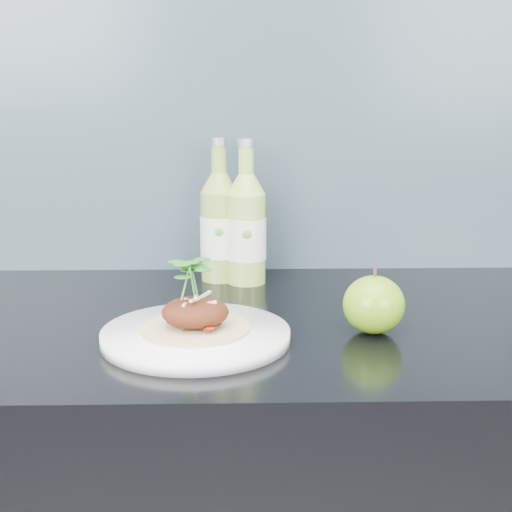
% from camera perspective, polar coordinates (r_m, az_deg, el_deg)
% --- Properties ---
extents(subway_backsplash, '(4.00, 0.02, 0.70)m').
position_cam_1_polar(subway_backsplash, '(1.28, 0.45, 14.46)').
color(subway_backsplash, slate).
rests_on(subway_backsplash, kitchen_counter).
extents(dinner_plate, '(0.29, 0.29, 0.02)m').
position_cam_1_polar(dinner_plate, '(0.94, -4.84, -6.35)').
color(dinner_plate, white).
rests_on(dinner_plate, kitchen_counter).
extents(pork_taco, '(0.14, 0.14, 0.10)m').
position_cam_1_polar(pork_taco, '(0.92, -4.88, -4.26)').
color(pork_taco, tan).
rests_on(pork_taco, dinner_plate).
extents(green_apple, '(0.09, 0.09, 0.09)m').
position_cam_1_polar(green_apple, '(0.97, 9.40, -3.86)').
color(green_apple, '#568C0F').
rests_on(green_apple, kitchen_counter).
extents(cider_bottle_left, '(0.07, 0.07, 0.24)m').
position_cam_1_polar(cider_bottle_left, '(1.22, -2.93, 2.34)').
color(cider_bottle_left, '#86A645').
rests_on(cider_bottle_left, kitchen_counter).
extents(cider_bottle_right, '(0.08, 0.08, 0.24)m').
position_cam_1_polar(cider_bottle_right, '(1.20, -0.77, 2.16)').
color(cider_bottle_right, '#9EC351').
rests_on(cider_bottle_right, kitchen_counter).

